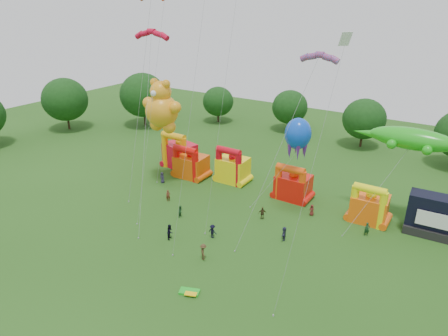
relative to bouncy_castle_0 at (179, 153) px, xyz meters
The scene contains 24 objects.
ground 32.83m from the bouncy_castle_0, 61.25° to the right, with size 160.00×160.00×0.00m, color #224D15.
tree_ring 31.85m from the bouncy_castle_0, 62.61° to the right, with size 125.08×127.19×12.07m.
bouncy_castle_0 is the anchor object (origin of this frame).
bouncy_castle_1 4.84m from the bouncy_castle_0, 28.79° to the right, with size 5.08×4.16×5.63m.
bouncy_castle_2 10.96m from the bouncy_castle_0, ahead, with size 4.70×3.80×6.08m.
bouncy_castle_3 21.52m from the bouncy_castle_0, ahead, with size 4.71×3.79×5.60m.
bouncy_castle_4 32.63m from the bouncy_castle_0, ahead, with size 4.77×3.93×5.60m.
stage_trailer 41.08m from the bouncy_castle_0, ahead, with size 8.33×3.49×5.24m.
teddy_bear_kite 11.29m from the bouncy_castle_0, 70.30° to the right, with size 6.96×4.94×16.58m.
gecko_kite 34.18m from the bouncy_castle_0, ahead, with size 13.29×10.49×12.77m.
octopus_kite 21.03m from the bouncy_castle_0, ahead, with size 6.27×6.75×12.63m.
parafoil_kites 21.83m from the bouncy_castle_0, 43.79° to the right, with size 26.82×13.37×28.73m.
diamond_kites 27.45m from the bouncy_castle_0, 42.29° to the right, with size 24.86×14.64×37.50m.
folded_kite_bundle 33.12m from the bouncy_castle_0, 49.58° to the right, with size 2.23×1.66×0.31m.
spectator_0 7.17m from the bouncy_castle_0, 73.96° to the right, with size 0.89×0.58×1.81m, color #2B2742.
spectator_1 13.11m from the bouncy_castle_0, 58.37° to the right, with size 0.63×0.41×1.73m, color #5B271A.
spectator_2 17.69m from the bouncy_castle_0, 50.64° to the right, with size 0.79×0.62×1.63m, color #194020.
spectator_3 23.60m from the bouncy_castle_0, 41.37° to the right, with size 1.16×0.67×1.80m, color black.
spectator_4 22.35m from the bouncy_castle_0, 21.71° to the right, with size 1.04×0.43×1.78m, color #3A2C17.
spectator_5 27.69m from the bouncy_castle_0, 24.04° to the right, with size 1.66×0.53×1.79m, color #272942.
spectator_6 26.17m from the bouncy_castle_0, ahead, with size 0.77×0.50×1.58m, color maroon.
spectator_7 33.83m from the bouncy_castle_0, ahead, with size 0.65×0.43×1.79m, color #173A1E.
spectator_8 22.94m from the bouncy_castle_0, 54.06° to the right, with size 0.95×0.74×1.96m, color black.
spectator_9 27.67m from the bouncy_castle_0, 45.70° to the right, with size 1.27×0.73×1.96m, color #42301A.
Camera 1 is at (25.80, -21.32, 27.12)m, focal length 32.00 mm.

